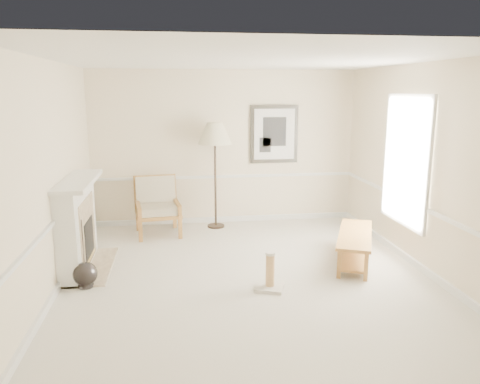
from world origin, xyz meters
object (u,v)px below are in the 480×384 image
(floor_lamp, at_px, (215,136))
(scratching_post, at_px, (270,277))
(armchair, at_px, (157,203))
(bench, at_px, (355,243))
(floor_vase, at_px, (85,275))

(floor_lamp, xyz_separation_m, scratching_post, (0.44, -2.91, -1.55))
(armchair, xyz_separation_m, bench, (2.96, -1.90, -0.25))
(armchair, distance_m, scratching_post, 3.11)
(floor_lamp, xyz_separation_m, bench, (1.89, -2.11, -1.41))
(floor_vase, bearing_deg, scratching_post, -9.43)
(floor_lamp, distance_m, bench, 3.17)
(floor_vase, height_order, floor_lamp, floor_lamp)
(scratching_post, bearing_deg, floor_vase, 170.57)
(bench, xyz_separation_m, scratching_post, (-1.45, -0.79, -0.14))
(floor_vase, relative_size, bench, 0.57)
(floor_lamp, bearing_deg, armchair, -168.64)
(armchair, relative_size, bench, 0.63)
(bench, bearing_deg, floor_vase, -174.03)
(bench, bearing_deg, floor_lamp, 131.80)
(floor_vase, height_order, armchair, armchair)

